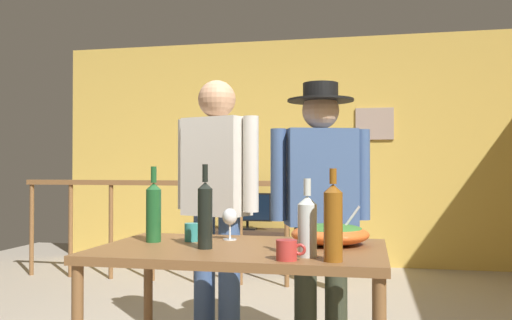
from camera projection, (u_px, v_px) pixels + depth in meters
name	position (u px, v px, depth m)	size (l,w,h in m)	color
back_wall	(305.00, 151.00, 6.25)	(5.90, 0.10, 2.60)	gold
framed_picture	(375.00, 124.00, 6.04)	(0.42, 0.03, 0.36)	tan
stair_railing	(218.00, 217.00, 5.17)	(3.21, 0.10, 1.04)	brown
tv_console	(247.00, 248.00, 6.02)	(0.90, 0.40, 0.42)	#38281E
flat_screen_tv	(247.00, 208.00, 6.00)	(0.57, 0.12, 0.41)	black
serving_table	(241.00, 262.00, 2.51)	(1.33, 0.82, 0.74)	brown
salad_bowl	(330.00, 233.00, 2.58)	(0.37, 0.37, 0.19)	#DB5B23
wine_glass	(230.00, 218.00, 2.75)	(0.08, 0.08, 0.16)	silver
wine_bottle_dark	(204.00, 214.00, 2.46)	(0.07, 0.07, 0.39)	black
wine_bottle_amber	(333.00, 221.00, 2.12)	(0.07, 0.07, 0.37)	brown
wine_bottle_green	(154.00, 211.00, 2.68)	(0.08, 0.08, 0.38)	#1E5628
wine_bottle_clear	(307.00, 225.00, 2.23)	(0.08, 0.08, 0.33)	silver
mug_teal	(193.00, 232.00, 2.70)	(0.11, 0.08, 0.09)	teal
mug_red	(287.00, 250.00, 2.14)	(0.12, 0.08, 0.08)	#B7332D
person_standing_left	(217.00, 192.00, 3.24)	(0.54, 0.33, 1.64)	#3D5684
person_standing_right	(321.00, 196.00, 3.11)	(0.56, 0.38, 1.60)	#2D3323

